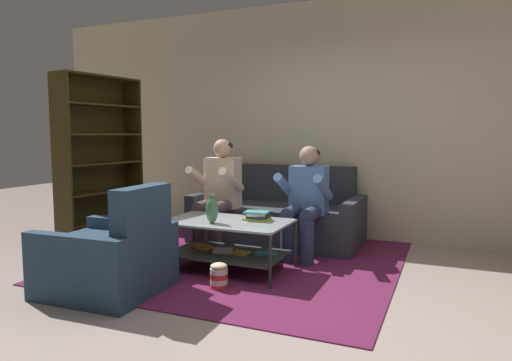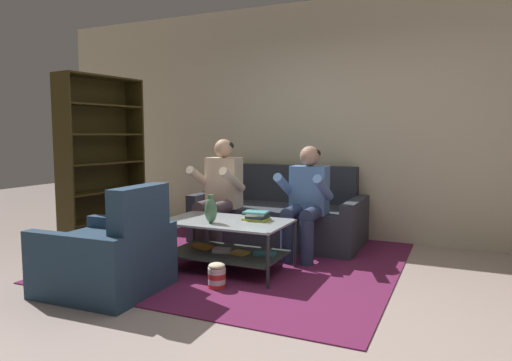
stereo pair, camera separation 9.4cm
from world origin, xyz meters
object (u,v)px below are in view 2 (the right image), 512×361
(book_stack, at_px, (257,216))
(armchair, at_px, (108,258))
(couch, at_px, (279,217))
(bookshelf, at_px, (98,178))
(popcorn_tub, at_px, (217,276))
(person_seated_left, at_px, (219,189))
(coffee_table, at_px, (226,238))
(person_seated_right, at_px, (306,197))
(vase, at_px, (211,210))

(book_stack, xyz_separation_m, armchair, (-0.86, -1.04, -0.24))
(armchair, bearing_deg, couch, 73.99)
(bookshelf, distance_m, popcorn_tub, 2.15)
(person_seated_left, distance_m, popcorn_tub, 1.50)
(book_stack, relative_size, popcorn_tub, 1.15)
(couch, height_order, armchair, couch)
(couch, distance_m, bookshelf, 2.14)
(couch, bearing_deg, book_stack, -78.97)
(coffee_table, bearing_deg, person_seated_left, 122.96)
(coffee_table, bearing_deg, bookshelf, 172.93)
(couch, relative_size, bookshelf, 1.02)
(couch, height_order, person_seated_right, person_seated_right)
(bookshelf, distance_m, armchair, 1.69)
(person_seated_right, height_order, book_stack, person_seated_right)
(person_seated_right, distance_m, coffee_table, 0.97)
(armchair, bearing_deg, coffee_table, 56.38)
(book_stack, height_order, armchair, armchair)
(armchair, xyz_separation_m, popcorn_tub, (0.77, 0.42, -0.17))
(vase, height_order, armchair, armchair)
(bookshelf, bearing_deg, couch, 31.21)
(couch, bearing_deg, popcorn_tub, -85.52)
(person_seated_left, distance_m, book_stack, 0.97)
(book_stack, bearing_deg, armchair, -129.71)
(vase, relative_size, popcorn_tub, 1.18)
(coffee_table, height_order, armchair, armchair)
(person_seated_left, bearing_deg, couch, 47.32)
(popcorn_tub, bearing_deg, person_seated_right, 73.16)
(book_stack, xyz_separation_m, popcorn_tub, (-0.09, -0.61, -0.41))
(couch, relative_size, popcorn_tub, 8.93)
(coffee_table, distance_m, bookshelf, 1.83)
(person_seated_left, height_order, person_seated_right, person_seated_left)
(couch, relative_size, person_seated_right, 1.69)
(couch, height_order, person_seated_left, person_seated_left)
(person_seated_right, xyz_separation_m, book_stack, (-0.28, -0.61, -0.12))
(person_seated_left, xyz_separation_m, person_seated_right, (1.02, -0.01, -0.03))
(popcorn_tub, bearing_deg, person_seated_left, 117.84)
(person_seated_right, xyz_separation_m, armchair, (-1.14, -1.65, -0.35))
(person_seated_right, distance_m, popcorn_tub, 1.38)
(person_seated_right, relative_size, book_stack, 4.61)
(coffee_table, height_order, bookshelf, bookshelf)
(person_seated_right, relative_size, popcorn_tub, 5.28)
(book_stack, bearing_deg, coffee_table, -153.76)
(person_seated_right, height_order, armchair, person_seated_right)
(couch, bearing_deg, armchair, -106.01)
(vase, height_order, bookshelf, bookshelf)
(bookshelf, bearing_deg, person_seated_left, 22.48)
(armchair, bearing_deg, bookshelf, 135.51)
(coffee_table, bearing_deg, armchair, -123.62)
(vase, bearing_deg, bookshelf, 167.42)
(popcorn_tub, bearing_deg, armchair, -151.21)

